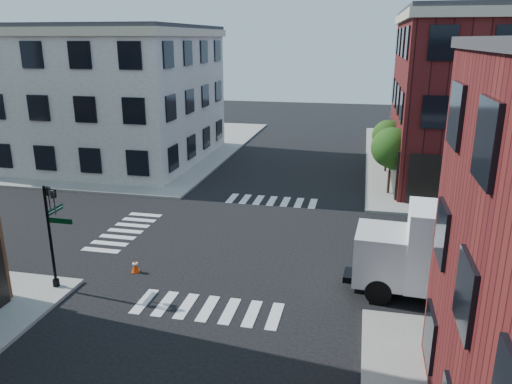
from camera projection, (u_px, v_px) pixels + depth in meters
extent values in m
plane|color=black|center=(248.00, 242.00, 26.28)|extent=(120.00, 120.00, 0.00)
cube|color=gray|center=(92.00, 144.00, 50.12)|extent=(30.00, 30.00, 0.15)
cube|color=#B8B3A9|center=(77.00, 95.00, 43.44)|extent=(22.00, 16.00, 11.00)
cylinder|color=black|center=(389.00, 182.00, 33.85)|extent=(0.18, 0.18, 1.47)
cylinder|color=black|center=(389.00, 172.00, 33.63)|extent=(0.12, 0.12, 1.47)
sphere|color=#1B3D10|center=(391.00, 148.00, 33.13)|extent=(2.69, 2.69, 2.69)
sphere|color=#1B3D10|center=(395.00, 156.00, 33.15)|extent=(1.85, 1.85, 1.85)
cylinder|color=black|center=(386.00, 163.00, 39.47)|extent=(0.18, 0.18, 1.33)
cylinder|color=black|center=(386.00, 155.00, 39.27)|extent=(0.12, 0.12, 1.33)
sphere|color=#1B3D10|center=(388.00, 136.00, 38.82)|extent=(2.43, 2.43, 2.43)
sphere|color=#1B3D10|center=(391.00, 142.00, 38.83)|extent=(1.67, 1.67, 1.67)
cylinder|color=black|center=(50.00, 239.00, 20.63)|extent=(0.12, 0.12, 4.60)
cylinder|color=black|center=(56.00, 283.00, 21.22)|extent=(0.28, 0.28, 0.30)
cube|color=#053819|center=(60.00, 221.00, 20.27)|extent=(1.10, 0.03, 0.22)
cube|color=#053819|center=(55.00, 210.00, 20.82)|extent=(0.03, 1.10, 0.22)
imported|color=black|center=(55.00, 202.00, 20.18)|extent=(0.22, 0.18, 1.10)
imported|color=black|center=(49.00, 200.00, 20.50)|extent=(0.18, 0.22, 1.10)
cube|color=white|center=(489.00, 253.00, 19.48)|extent=(6.34, 3.05, 3.30)
cube|color=maroon|center=(495.00, 267.00, 18.24)|extent=(2.34, 0.19, 0.75)
cube|color=maroon|center=(484.00, 240.00, 20.73)|extent=(2.34, 0.19, 0.75)
cube|color=silver|center=(381.00, 255.00, 20.71)|extent=(2.29, 2.69, 2.13)
cube|color=black|center=(357.00, 244.00, 20.86)|extent=(0.23, 2.03, 0.96)
cube|color=black|center=(449.00, 288.00, 20.32)|extent=(8.57, 1.60, 0.27)
cylinder|color=black|center=(378.00, 291.00, 20.01)|extent=(1.09, 0.44, 1.07)
cylinder|color=black|center=(381.00, 268.00, 22.07)|extent=(1.09, 0.44, 1.07)
cylinder|color=black|center=(481.00, 305.00, 19.01)|extent=(1.09, 0.44, 1.07)
cylinder|color=black|center=(474.00, 279.00, 21.07)|extent=(1.09, 0.44, 1.07)
cube|color=#E53F0A|center=(136.00, 272.00, 22.86)|extent=(0.44, 0.44, 0.04)
cone|color=#E53F0A|center=(135.00, 266.00, 22.77)|extent=(0.42, 0.42, 0.64)
cylinder|color=white|center=(135.00, 264.00, 22.75)|extent=(0.25, 0.25, 0.07)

